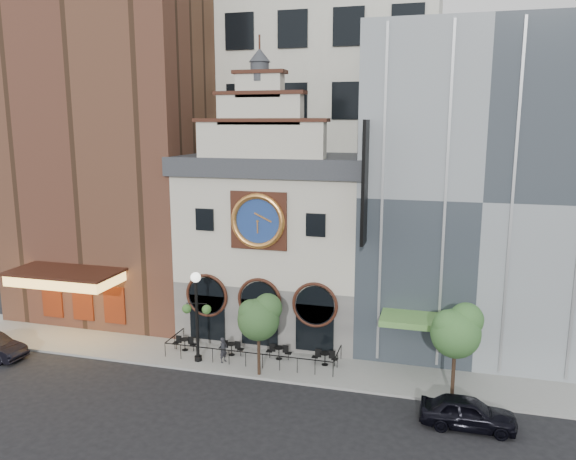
{
  "coord_description": "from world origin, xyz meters",
  "views": [
    {
      "loc": [
        10.8,
        -28.36,
        14.53
      ],
      "look_at": [
        1.3,
        6.0,
        7.64
      ],
      "focal_mm": 35.0,
      "sensor_mm": 36.0,
      "label": 1
    }
  ],
  "objects_px": {
    "tree_left": "(259,316)",
    "car_right": "(468,412)",
    "bistro_2": "(279,352)",
    "lamppost": "(197,307)",
    "bistro_1": "(231,348)",
    "pedestrian": "(223,350)",
    "bistro_3": "(325,358)",
    "bistro_0": "(185,343)",
    "tree_right": "(457,329)"
  },
  "relations": [
    {
      "from": "bistro_1",
      "to": "tree_left",
      "type": "relative_size",
      "value": 0.33
    },
    {
      "from": "pedestrian",
      "to": "lamppost",
      "type": "height_order",
      "value": "lamppost"
    },
    {
      "from": "car_right",
      "to": "tree_right",
      "type": "height_order",
      "value": "tree_right"
    },
    {
      "from": "bistro_3",
      "to": "lamppost",
      "type": "relative_size",
      "value": 0.28
    },
    {
      "from": "tree_right",
      "to": "bistro_2",
      "type": "bearing_deg",
      "value": 167.92
    },
    {
      "from": "bistro_0",
      "to": "car_right",
      "type": "relative_size",
      "value": 0.35
    },
    {
      "from": "bistro_1",
      "to": "tree_left",
      "type": "height_order",
      "value": "tree_left"
    },
    {
      "from": "bistro_3",
      "to": "lamppost",
      "type": "bearing_deg",
      "value": -169.09
    },
    {
      "from": "bistro_1",
      "to": "car_right",
      "type": "xyz_separation_m",
      "value": [
        13.96,
        -4.65,
        0.16
      ]
    },
    {
      "from": "bistro_0",
      "to": "tree_right",
      "type": "relative_size",
      "value": 0.31
    },
    {
      "from": "lamppost",
      "to": "tree_right",
      "type": "relative_size",
      "value": 1.08
    },
    {
      "from": "bistro_1",
      "to": "pedestrian",
      "type": "relative_size",
      "value": 1.02
    },
    {
      "from": "bistro_2",
      "to": "tree_left",
      "type": "bearing_deg",
      "value": -101.35
    },
    {
      "from": "tree_left",
      "to": "bistro_1",
      "type": "bearing_deg",
      "value": 140.56
    },
    {
      "from": "bistro_3",
      "to": "pedestrian",
      "type": "relative_size",
      "value": 1.02
    },
    {
      "from": "car_right",
      "to": "tree_left",
      "type": "relative_size",
      "value": 0.94
    },
    {
      "from": "lamppost",
      "to": "bistro_0",
      "type": "bearing_deg",
      "value": 130.55
    },
    {
      "from": "bistro_0",
      "to": "bistro_1",
      "type": "xyz_separation_m",
      "value": [
        3.15,
        0.08,
        0.0
      ]
    },
    {
      "from": "bistro_3",
      "to": "car_right",
      "type": "bearing_deg",
      "value": -30.84
    },
    {
      "from": "bistro_3",
      "to": "car_right",
      "type": "relative_size",
      "value": 0.35
    },
    {
      "from": "bistro_3",
      "to": "tree_right",
      "type": "height_order",
      "value": "tree_right"
    },
    {
      "from": "car_right",
      "to": "lamppost",
      "type": "height_order",
      "value": "lamppost"
    },
    {
      "from": "bistro_2",
      "to": "car_right",
      "type": "distance_m",
      "value": 11.96
    },
    {
      "from": "bistro_3",
      "to": "bistro_0",
      "type": "bearing_deg",
      "value": -178.64
    },
    {
      "from": "car_right",
      "to": "lamppost",
      "type": "xyz_separation_m",
      "value": [
        -15.62,
        3.32,
        2.84
      ]
    },
    {
      "from": "bistro_1",
      "to": "bistro_3",
      "type": "relative_size",
      "value": 1.0
    },
    {
      "from": "bistro_2",
      "to": "tree_left",
      "type": "relative_size",
      "value": 0.33
    },
    {
      "from": "bistro_1",
      "to": "pedestrian",
      "type": "xyz_separation_m",
      "value": [
        -0.09,
        -1.1,
        0.31
      ]
    },
    {
      "from": "tree_left",
      "to": "lamppost",
      "type": "bearing_deg",
      "value": 169.6
    },
    {
      "from": "bistro_2",
      "to": "car_right",
      "type": "height_order",
      "value": "car_right"
    },
    {
      "from": "lamppost",
      "to": "bistro_2",
      "type": "bearing_deg",
      "value": 8.9
    },
    {
      "from": "bistro_3",
      "to": "bistro_1",
      "type": "bearing_deg",
      "value": -178.73
    },
    {
      "from": "bistro_2",
      "to": "bistro_0",
      "type": "bearing_deg",
      "value": -177.21
    },
    {
      "from": "bistro_2",
      "to": "bistro_3",
      "type": "distance_m",
      "value": 2.91
    },
    {
      "from": "bistro_2",
      "to": "pedestrian",
      "type": "relative_size",
      "value": 1.02
    },
    {
      "from": "pedestrian",
      "to": "bistro_2",
      "type": "bearing_deg",
      "value": -44.04
    },
    {
      "from": "lamppost",
      "to": "tree_left",
      "type": "height_order",
      "value": "lamppost"
    },
    {
      "from": "bistro_0",
      "to": "tree_right",
      "type": "bearing_deg",
      "value": -6.58
    },
    {
      "from": "bistro_1",
      "to": "bistro_3",
      "type": "xyz_separation_m",
      "value": [
        5.94,
        0.13,
        0.0
      ]
    },
    {
      "from": "bistro_2",
      "to": "pedestrian",
      "type": "height_order",
      "value": "pedestrian"
    },
    {
      "from": "bistro_0",
      "to": "tree_left",
      "type": "height_order",
      "value": "tree_left"
    },
    {
      "from": "bistro_0",
      "to": "bistro_2",
      "type": "distance_m",
      "value": 6.19
    },
    {
      "from": "tree_left",
      "to": "car_right",
      "type": "bearing_deg",
      "value": -12.59
    },
    {
      "from": "bistro_0",
      "to": "car_right",
      "type": "height_order",
      "value": "car_right"
    },
    {
      "from": "bistro_0",
      "to": "bistro_3",
      "type": "relative_size",
      "value": 1.0
    },
    {
      "from": "bistro_2",
      "to": "car_right",
      "type": "bearing_deg",
      "value": -24.04
    },
    {
      "from": "bistro_1",
      "to": "tree_right",
      "type": "height_order",
      "value": "tree_right"
    },
    {
      "from": "bistro_2",
      "to": "pedestrian",
      "type": "distance_m",
      "value": 3.41
    },
    {
      "from": "lamppost",
      "to": "tree_left",
      "type": "relative_size",
      "value": 1.16
    },
    {
      "from": "lamppost",
      "to": "tree_right",
      "type": "distance_m",
      "value": 15.0
    }
  ]
}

